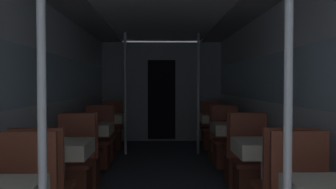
{
  "coord_description": "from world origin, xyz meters",
  "views": [
    {
      "loc": [
        -0.03,
        -1.34,
        1.33
      ],
      "look_at": [
        0.05,
        2.54,
        1.21
      ],
      "focal_mm": 40.0,
      "sensor_mm": 36.0,
      "label": 1
    }
  ],
  "objects_px": {
    "chair_left_near_2": "(83,164)",
    "chair_right_near_2": "(241,163)",
    "support_pole_left_0": "(42,117)",
    "chair_right_far_2": "(226,149)",
    "chair_left_far_3": "(111,135)",
    "support_pole_right_0": "(288,116)",
    "dining_table_left_3": "(107,120)",
    "chair_left_near_3": "(103,143)",
    "dining_table_left_2": "(91,131)",
    "dining_table_right_3": "(216,120)",
    "dining_table_right_2": "(233,131)",
    "dining_table_right_1": "(265,151)",
    "chair_right_far_1": "(251,173)",
    "chair_left_far_2": "(98,149)",
    "chair_left_far_1": "(74,174)",
    "chair_right_near_3": "(221,143)",
    "support_pole_right_3": "(198,94)",
    "dining_table_left_1": "(60,152)",
    "chair_right_far_3": "(212,135)",
    "support_pole_left_3": "(125,94)"
  },
  "relations": [
    {
      "from": "support_pole_left_0",
      "to": "chair_right_far_1",
      "type": "height_order",
      "value": "support_pole_left_0"
    },
    {
      "from": "support_pole_right_3",
      "to": "chair_right_far_1",
      "type": "bearing_deg",
      "value": -82.96
    },
    {
      "from": "chair_left_far_2",
      "to": "dining_table_right_1",
      "type": "xyz_separation_m",
      "value": [
        2.05,
        -2.2,
        0.36
      ]
    },
    {
      "from": "dining_table_left_2",
      "to": "dining_table_right_3",
      "type": "xyz_separation_m",
      "value": [
        2.05,
        1.65,
        0.0
      ]
    },
    {
      "from": "dining_table_left_2",
      "to": "chair_left_far_3",
      "type": "distance_m",
      "value": 2.23
    },
    {
      "from": "chair_right_near_2",
      "to": "chair_right_far_2",
      "type": "relative_size",
      "value": 1.0
    },
    {
      "from": "chair_left_far_3",
      "to": "dining_table_right_3",
      "type": "relative_size",
      "value": 1.29
    },
    {
      "from": "chair_left_far_2",
      "to": "chair_right_near_3",
      "type": "xyz_separation_m",
      "value": [
        2.05,
        0.55,
        0.0
      ]
    },
    {
      "from": "dining_table_left_2",
      "to": "dining_table_right_3",
      "type": "relative_size",
      "value": 1.0
    },
    {
      "from": "chair_right_near_2",
      "to": "chair_left_near_3",
      "type": "bearing_deg",
      "value": 141.17
    },
    {
      "from": "chair_left_far_1",
      "to": "support_pole_right_0",
      "type": "distance_m",
      "value": 2.92
    },
    {
      "from": "dining_table_right_1",
      "to": "chair_left_far_2",
      "type": "bearing_deg",
      "value": 132.99
    },
    {
      "from": "chair_right_far_1",
      "to": "chair_left_far_2",
      "type": "bearing_deg",
      "value": -38.83
    },
    {
      "from": "support_pole_left_0",
      "to": "dining_table_right_3",
      "type": "xyz_separation_m",
      "value": [
        1.71,
        4.96,
        -0.5
      ]
    },
    {
      "from": "dining_table_left_3",
      "to": "chair_right_near_2",
      "type": "height_order",
      "value": "chair_right_near_2"
    },
    {
      "from": "chair_left_far_1",
      "to": "chair_right_near_2",
      "type": "relative_size",
      "value": 1.0
    },
    {
      "from": "dining_table_left_3",
      "to": "chair_left_near_3",
      "type": "height_order",
      "value": "chair_left_near_3"
    },
    {
      "from": "dining_table_right_2",
      "to": "chair_left_near_3",
      "type": "bearing_deg",
      "value": 151.76
    },
    {
      "from": "dining_table_right_2",
      "to": "support_pole_right_3",
      "type": "distance_m",
      "value": 1.76
    },
    {
      "from": "chair_right_far_1",
      "to": "dining_table_left_2",
      "type": "bearing_deg",
      "value": -28.24
    },
    {
      "from": "chair_left_near_2",
      "to": "chair_right_far_2",
      "type": "bearing_deg",
      "value": 28.18
    },
    {
      "from": "chair_left_near_2",
      "to": "chair_left_far_2",
      "type": "xyz_separation_m",
      "value": [
        0.0,
        1.1,
        0.0
      ]
    },
    {
      "from": "chair_left_near_2",
      "to": "chair_right_far_3",
      "type": "distance_m",
      "value": 3.43
    },
    {
      "from": "dining_table_right_1",
      "to": "chair_right_far_1",
      "type": "bearing_deg",
      "value": 90.0
    },
    {
      "from": "dining_table_right_2",
      "to": "chair_left_near_2",
      "type": "bearing_deg",
      "value": -165.0
    },
    {
      "from": "chair_left_near_2",
      "to": "dining_table_left_3",
      "type": "bearing_deg",
      "value": 90.0
    },
    {
      "from": "chair_left_far_3",
      "to": "support_pole_right_0",
      "type": "relative_size",
      "value": 0.42
    },
    {
      "from": "support_pole_right_3",
      "to": "chair_left_far_2",
      "type": "bearing_deg",
      "value": -147.23
    },
    {
      "from": "dining_table_left_3",
      "to": "dining_table_right_1",
      "type": "bearing_deg",
      "value": -58.15
    },
    {
      "from": "dining_table_left_2",
      "to": "chair_left_far_3",
      "type": "relative_size",
      "value": 0.78
    },
    {
      "from": "support_pole_left_0",
      "to": "chair_right_far_2",
      "type": "xyz_separation_m",
      "value": [
        1.71,
        3.86,
        -0.85
      ]
    },
    {
      "from": "dining_table_right_3",
      "to": "dining_table_right_2",
      "type": "bearing_deg",
      "value": -90.0
    },
    {
      "from": "dining_table_right_1",
      "to": "chair_right_far_3",
      "type": "height_order",
      "value": "chair_right_far_3"
    },
    {
      "from": "chair_left_far_2",
      "to": "dining_table_left_2",
      "type": "bearing_deg",
      "value": 90.0
    },
    {
      "from": "dining_table_left_1",
      "to": "chair_left_far_3",
      "type": "xyz_separation_m",
      "value": [
        0.0,
        3.86,
        -0.36
      ]
    },
    {
      "from": "support_pole_right_0",
      "to": "chair_right_far_3",
      "type": "xyz_separation_m",
      "value": [
        0.34,
        5.51,
        -0.85
      ]
    },
    {
      "from": "support_pole_left_0",
      "to": "chair_left_near_2",
      "type": "bearing_deg",
      "value": 97.04
    },
    {
      "from": "support_pole_left_0",
      "to": "chair_right_far_3",
      "type": "xyz_separation_m",
      "value": [
        1.71,
        5.51,
        -0.85
      ]
    },
    {
      "from": "chair_right_near_3",
      "to": "dining_table_left_3",
      "type": "bearing_deg",
      "value": 165.0
    },
    {
      "from": "chair_right_near_2",
      "to": "chair_right_near_3",
      "type": "relative_size",
      "value": 1.0
    },
    {
      "from": "chair_right_far_1",
      "to": "dining_table_right_3",
      "type": "xyz_separation_m",
      "value": [
        0.0,
        2.76,
        0.36
      ]
    },
    {
      "from": "chair_left_far_2",
      "to": "chair_left_near_3",
      "type": "xyz_separation_m",
      "value": [
        0.0,
        0.55,
        0.0
      ]
    },
    {
      "from": "chair_left_near_3",
      "to": "support_pole_right_3",
      "type": "bearing_deg",
      "value": 17.8
    },
    {
      "from": "chair_left_near_2",
      "to": "chair_right_near_2",
      "type": "bearing_deg",
      "value": 0.0
    },
    {
      "from": "chair_left_far_1",
      "to": "chair_left_far_2",
      "type": "relative_size",
      "value": 1.0
    },
    {
      "from": "chair_left_far_1",
      "to": "dining_table_left_2",
      "type": "xyz_separation_m",
      "value": [
        0.0,
        1.1,
        0.36
      ]
    },
    {
      "from": "chair_left_far_1",
      "to": "chair_right_near_3",
      "type": "distance_m",
      "value": 3.01
    },
    {
      "from": "chair_right_near_3",
      "to": "chair_right_far_3",
      "type": "relative_size",
      "value": 1.0
    },
    {
      "from": "dining_table_right_1",
      "to": "dining_table_right_2",
      "type": "distance_m",
      "value": 1.65
    },
    {
      "from": "support_pole_left_3",
      "to": "chair_right_near_3",
      "type": "bearing_deg",
      "value": -17.8
    }
  ]
}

